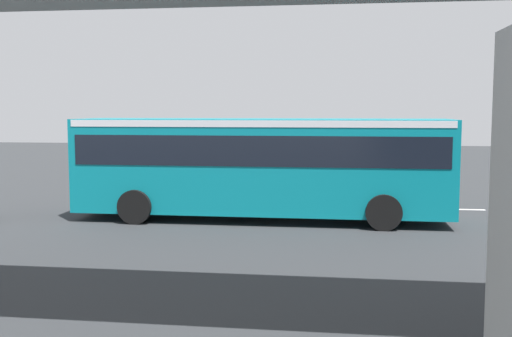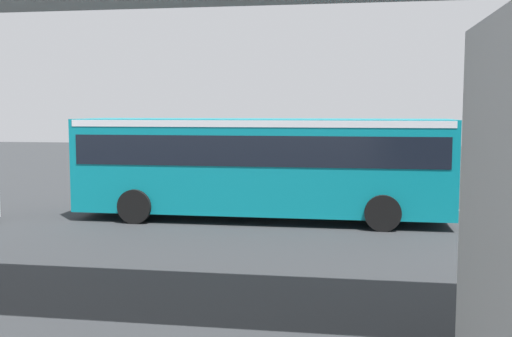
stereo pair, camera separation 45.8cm
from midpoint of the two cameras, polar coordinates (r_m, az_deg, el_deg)
name	(u,v)px [view 2 (the right image)]	position (r m, az deg, el deg)	size (l,w,h in m)	color
ground	(275,218)	(19.17, 2.53, -4.74)	(80.00, 80.00, 0.00)	#2D3033
city_bus	(261,160)	(18.76, 1.19, 0.85)	(11.54, 2.85, 3.15)	#0C8493
traffic_sign	(319,151)	(22.89, 6.57, 1.69)	(0.08, 0.60, 2.80)	slate
lane_dash_leftmost	(458,210)	(21.89, 19.16, -3.74)	(2.00, 0.20, 0.01)	silver
lane_dash_left	(341,207)	(21.55, 8.61, -3.63)	(2.00, 0.20, 0.01)	silver
lane_dash_centre	(230,204)	(21.95, -1.91, -3.40)	(2.00, 0.20, 0.01)	silver
lane_dash_right	(125,202)	(23.05, -11.73, -3.08)	(2.00, 0.20, 0.01)	silver
pedestrian_overpass	(187,2)	(9.03, -5.01, 15.46)	(28.39, 2.60, 6.73)	#9E9E99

